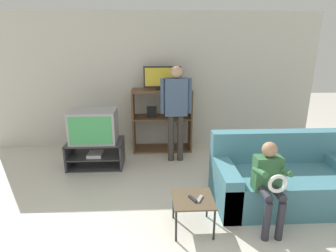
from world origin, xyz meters
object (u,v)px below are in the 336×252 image
Objects in this scene: tv_stand at (96,154)px; media_shelf at (162,120)px; person_seated_child at (269,180)px; person_standing_adult at (176,105)px; television_flat at (162,79)px; remote_control_black at (193,199)px; television_main at (94,126)px; couch at (282,180)px; snack_table at (193,202)px; remote_control_white at (200,199)px.

media_shelf reaches higher than tv_stand.
person_standing_adult is at bearing 114.73° from person_seated_child.
media_shelf is 2.71m from person_seated_child.
television_flat is (0.01, 0.01, 0.79)m from media_shelf.
person_standing_adult is at bearing 64.64° from remote_control_black.
person_seated_child is at bearing -38.10° from television_main.
person_seated_child reaches higher than television_main.
television_main is 1.52m from television_flat.
person_standing_adult is at bearing 133.33° from couch.
television_flat is 2.69m from snack_table.
person_seated_child is (-0.42, -0.54, 0.31)m from couch.
television_main is 1.43m from person_standing_adult.
tv_stand is 6.44× the size of remote_control_black.
remote_control_white is at bearing -23.55° from snack_table.
couch reaches higher than tv_stand.
person_standing_adult reaches higher than tv_stand.
remote_control_white is at bearing -82.17° from media_shelf.
person_standing_adult is (1.39, 0.15, 0.31)m from television_main.
tv_stand is 0.50m from television_main.
person_seated_child is (0.85, 0.01, 0.21)m from remote_control_black.
snack_table is (0.27, -2.46, -0.26)m from media_shelf.
television_flat is 1.50× the size of snack_table.
person_standing_adult is at bearing 6.12° from television_main.
couch is at bearing 51.49° from remote_control_white.
media_shelf is at bearing -136.04° from television_flat.
person_standing_adult reaches higher than person_seated_child.
remote_control_black is at bearing -156.56° from couch.
media_shelf is at bearing 30.70° from tv_stand.
media_shelf is 1.17× the size of person_seated_child.
television_flat is (1.17, 0.70, 1.18)m from tv_stand.
person_standing_adult is (1.39, 0.15, 0.81)m from tv_stand.
snack_table is at bearing -51.04° from television_main.
tv_stand is at bearing -173.72° from person_standing_adult.
media_shelf is 1.73× the size of television_flat.
person_seated_child is (0.77, 0.02, 0.21)m from remote_control_white.
television_flat is at bearing 114.00° from person_seated_child.
snack_table is 0.09m from remote_control_white.
television_flat is at bearing 30.71° from television_main.
person_standing_adult is (-0.05, 1.92, 0.68)m from snack_table.
media_shelf reaches higher than remote_control_black.
remote_control_black is 0.08× the size of couch.
snack_table is 1.37m from couch.
person_standing_adult is (-1.32, 1.39, 0.73)m from couch.
television_flat reaches higher than snack_table.
tv_stand is 2.28m from snack_table.
television_flat is 2.71m from remote_control_white.
media_shelf is 2.52m from remote_control_white.
person_standing_adult is 1.64× the size of person_seated_child.
media_shelf is 0.79m from television_flat.
remote_control_white is at bearing -155.14° from couch.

